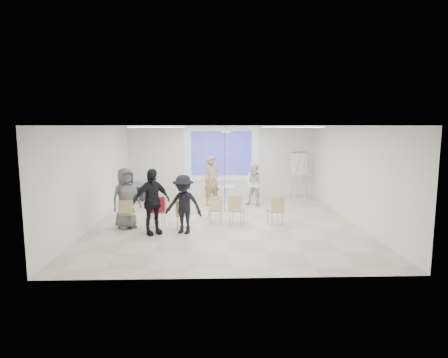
{
  "coord_description": "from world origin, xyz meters",
  "views": [
    {
      "loc": [
        -0.38,
        -11.56,
        2.97
      ],
      "look_at": [
        0.0,
        0.8,
        1.25
      ],
      "focal_mm": 30.0,
      "sensor_mm": 36.0,
      "label": 1
    }
  ],
  "objects_px": {
    "chair_right_inner": "(236,207)",
    "audience_left": "(152,197)",
    "player_left": "(212,178)",
    "flipchart_easel": "(299,164)",
    "audience_mid": "(184,201)",
    "chair_right_far": "(276,209)",
    "av_cart": "(140,191)",
    "chair_far_left": "(127,211)",
    "audience_outer": "(126,195)",
    "chair_center": "(215,207)",
    "laptop": "(183,213)",
    "player_right": "(255,182)",
    "chair_left_mid": "(158,210)",
    "pedestal_table": "(226,194)",
    "chair_left_inner": "(183,212)"
  },
  "relations": [
    {
      "from": "chair_center",
      "to": "av_cart",
      "type": "distance_m",
      "value": 4.97
    },
    {
      "from": "player_left",
      "to": "audience_outer",
      "type": "xyz_separation_m",
      "value": [
        -2.53,
        -3.14,
        -0.07
      ]
    },
    {
      "from": "laptop",
      "to": "chair_far_left",
      "type": "bearing_deg",
      "value": -0.79
    },
    {
      "from": "flipchart_easel",
      "to": "chair_right_inner",
      "type": "bearing_deg",
      "value": -143.12
    },
    {
      "from": "chair_center",
      "to": "chair_right_far",
      "type": "distance_m",
      "value": 1.85
    },
    {
      "from": "chair_right_far",
      "to": "laptop",
      "type": "height_order",
      "value": "chair_right_far"
    },
    {
      "from": "pedestal_table",
      "to": "audience_outer",
      "type": "relative_size",
      "value": 0.42
    },
    {
      "from": "player_left",
      "to": "audience_left",
      "type": "relative_size",
      "value": 1.01
    },
    {
      "from": "chair_left_mid",
      "to": "chair_right_inner",
      "type": "height_order",
      "value": "chair_right_inner"
    },
    {
      "from": "chair_left_inner",
      "to": "audience_outer",
      "type": "bearing_deg",
      "value": 172.52
    },
    {
      "from": "chair_center",
      "to": "laptop",
      "type": "xyz_separation_m",
      "value": [
        -0.95,
        -0.46,
        -0.06
      ]
    },
    {
      "from": "player_right",
      "to": "chair_far_left",
      "type": "relative_size",
      "value": 2.05
    },
    {
      "from": "chair_right_far",
      "to": "audience_outer",
      "type": "xyz_separation_m",
      "value": [
        -4.47,
        -0.12,
        0.48
      ]
    },
    {
      "from": "av_cart",
      "to": "player_right",
      "type": "bearing_deg",
      "value": 2.73
    },
    {
      "from": "player_left",
      "to": "chair_right_inner",
      "type": "relative_size",
      "value": 2.35
    },
    {
      "from": "laptop",
      "to": "player_left",
      "type": "bearing_deg",
      "value": -105.19
    },
    {
      "from": "player_left",
      "to": "audience_mid",
      "type": "relative_size",
      "value": 1.14
    },
    {
      "from": "player_right",
      "to": "audience_left",
      "type": "distance_m",
      "value": 5.0
    },
    {
      "from": "flipchart_easel",
      "to": "av_cart",
      "type": "distance_m",
      "value": 6.69
    },
    {
      "from": "chair_left_inner",
      "to": "chair_left_mid",
      "type": "bearing_deg",
      "value": 161.85
    },
    {
      "from": "audience_mid",
      "to": "chair_right_inner",
      "type": "bearing_deg",
      "value": 47.96
    },
    {
      "from": "audience_mid",
      "to": "chair_far_left",
      "type": "bearing_deg",
      "value": -178.76
    },
    {
      "from": "audience_mid",
      "to": "audience_outer",
      "type": "xyz_separation_m",
      "value": [
        -1.74,
        0.62,
        0.07
      ]
    },
    {
      "from": "chair_right_inner",
      "to": "audience_left",
      "type": "relative_size",
      "value": 0.43
    },
    {
      "from": "chair_center",
      "to": "flipchart_easel",
      "type": "xyz_separation_m",
      "value": [
        3.53,
        4.17,
        0.92
      ]
    },
    {
      "from": "player_right",
      "to": "chair_center",
      "type": "distance_m",
      "value": 3.16
    },
    {
      "from": "player_right",
      "to": "audience_left",
      "type": "xyz_separation_m",
      "value": [
        -3.3,
        -3.75,
        0.16
      ]
    },
    {
      "from": "player_left",
      "to": "chair_left_inner",
      "type": "distance_m",
      "value": 3.5
    },
    {
      "from": "player_right",
      "to": "audience_mid",
      "type": "xyz_separation_m",
      "value": [
        -2.42,
        -3.7,
        0.04
      ]
    },
    {
      "from": "chair_right_far",
      "to": "av_cart",
      "type": "distance_m",
      "value": 6.41
    },
    {
      "from": "chair_left_mid",
      "to": "chair_right_far",
      "type": "xyz_separation_m",
      "value": [
        3.54,
        0.09,
        -0.01
      ]
    },
    {
      "from": "audience_left",
      "to": "player_right",
      "type": "bearing_deg",
      "value": 15.84
    },
    {
      "from": "player_left",
      "to": "flipchart_easel",
      "type": "relative_size",
      "value": 1.09
    },
    {
      "from": "chair_center",
      "to": "player_right",
      "type": "bearing_deg",
      "value": 51.73
    },
    {
      "from": "chair_far_left",
      "to": "chair_right_inner",
      "type": "relative_size",
      "value": 0.97
    },
    {
      "from": "chair_left_mid",
      "to": "chair_right_inner",
      "type": "relative_size",
      "value": 0.99
    },
    {
      "from": "chair_center",
      "to": "laptop",
      "type": "distance_m",
      "value": 1.06
    },
    {
      "from": "chair_right_far",
      "to": "audience_mid",
      "type": "relative_size",
      "value": 0.47
    },
    {
      "from": "chair_left_inner",
      "to": "audience_outer",
      "type": "distance_m",
      "value": 1.76
    },
    {
      "from": "chair_right_inner",
      "to": "laptop",
      "type": "bearing_deg",
      "value": -148.07
    },
    {
      "from": "audience_mid",
      "to": "audience_outer",
      "type": "relative_size",
      "value": 0.93
    },
    {
      "from": "audience_outer",
      "to": "laptop",
      "type": "bearing_deg",
      "value": -41.98
    },
    {
      "from": "chair_right_inner",
      "to": "audience_mid",
      "type": "height_order",
      "value": "audience_mid"
    },
    {
      "from": "player_left",
      "to": "chair_right_far",
      "type": "height_order",
      "value": "player_left"
    },
    {
      "from": "player_right",
      "to": "audience_outer",
      "type": "relative_size",
      "value": 0.9
    },
    {
      "from": "player_right",
      "to": "laptop",
      "type": "bearing_deg",
      "value": -105.99
    },
    {
      "from": "player_right",
      "to": "audience_outer",
      "type": "height_order",
      "value": "audience_outer"
    },
    {
      "from": "chair_center",
      "to": "audience_mid",
      "type": "distance_m",
      "value": 1.38
    },
    {
      "from": "pedestal_table",
      "to": "flipchart_easel",
      "type": "xyz_separation_m",
      "value": [
        3.12,
        1.48,
        1.01
      ]
    },
    {
      "from": "audience_left",
      "to": "audience_mid",
      "type": "xyz_separation_m",
      "value": [
        0.87,
        0.05,
        -0.12
      ]
    }
  ]
}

